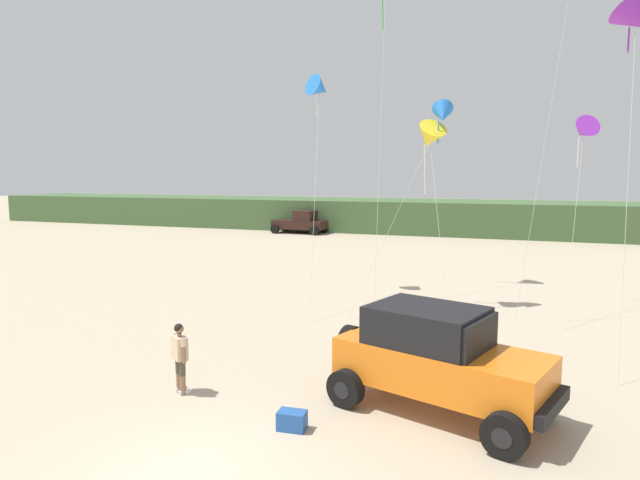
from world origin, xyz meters
TOP-DOWN VIEW (x-y plane):
  - ground_plane at (0.00, 0.00)m, footprint 220.00×220.00m
  - dune_ridge at (-2.39, 41.30)m, footprint 90.00×8.55m
  - jeep at (3.65, 3.91)m, footprint 5.01×3.60m
  - person_watching at (-2.10, 2.88)m, footprint 0.53×0.45m
  - cooler_box at (1.04, 2.07)m, footprint 0.59×0.40m
  - distant_pickup at (-12.31, 35.94)m, footprint 4.68×2.55m
  - kite_yellow_diamond at (1.90, 13.67)m, footprint 2.22×4.81m
  - kite_black_sled at (8.05, 10.38)m, footprint 1.57×4.25m
  - kite_green_box at (-3.07, 15.12)m, footprint 2.37×6.42m
  - kite_white_parafoil at (2.40, 13.43)m, footprint 3.28×3.71m
  - kite_red_delta at (7.46, 16.08)m, footprint 1.38×5.21m

SIDE VIEW (x-z plane):
  - ground_plane at x=0.00m, z-range 0.00..0.00m
  - cooler_box at x=1.04m, z-range 0.00..0.38m
  - person_watching at x=-2.10m, z-range 0.10..1.77m
  - distant_pickup at x=-12.31m, z-range -0.05..1.93m
  - jeep at x=3.65m, z-range 0.07..2.33m
  - dune_ridge at x=-2.39m, z-range 0.00..2.77m
  - kite_yellow_diamond at x=1.90m, z-range 2.91..10.05m
  - kite_red_delta at x=7.46m, z-range 3.05..10.48m
  - kite_white_parafoil at x=2.40m, z-range 3.33..11.25m
  - kite_green_box at x=-3.07m, z-range 4.04..13.49m
  - kite_black_sled at x=8.05m, z-range 4.35..14.50m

